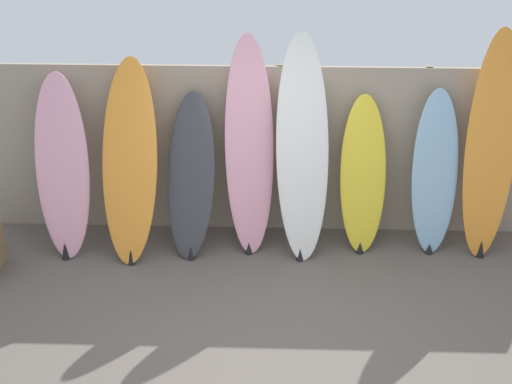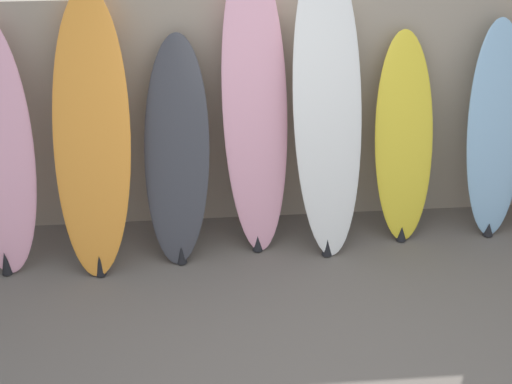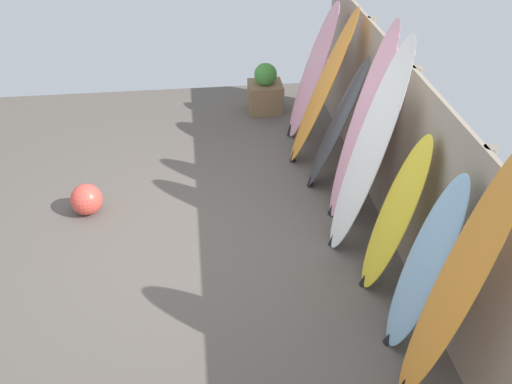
# 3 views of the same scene
# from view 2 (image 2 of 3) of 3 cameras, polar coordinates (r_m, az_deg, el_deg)

# --- Properties ---
(ground) EXTENTS (7.68, 7.68, 0.00)m
(ground) POSITION_cam_2_polar(r_m,az_deg,el_deg) (4.34, 5.80, -14.95)
(ground) COLOR #5B544C
(fence_back) EXTENTS (6.08, 0.11, 1.80)m
(fence_back) POSITION_cam_2_polar(r_m,az_deg,el_deg) (5.55, 2.61, 6.37)
(fence_back) COLOR gray
(fence_back) RESTS_ON ground
(surfboard_orange_1) EXTENTS (0.59, 0.77, 1.93)m
(surfboard_orange_1) POSITION_cam_2_polar(r_m,az_deg,el_deg) (5.11, -13.00, 4.30)
(surfboard_orange_1) COLOR orange
(surfboard_orange_1) RESTS_ON ground
(surfboard_charcoal_2) EXTENTS (0.54, 0.66, 1.60)m
(surfboard_charcoal_2) POSITION_cam_2_polar(r_m,az_deg,el_deg) (5.17, -6.35, 3.13)
(surfboard_charcoal_2) COLOR #38383D
(surfboard_charcoal_2) RESTS_ON ground
(surfboard_pink_3) EXTENTS (0.53, 0.58, 2.15)m
(surfboard_pink_3) POSITION_cam_2_polar(r_m,az_deg,el_deg) (5.16, -0.08, 6.62)
(surfboard_pink_3) COLOR pink
(surfboard_pink_3) RESTS_ON ground
(surfboard_white_4) EXTENTS (0.58, 0.67, 2.18)m
(surfboard_white_4) POSITION_cam_2_polar(r_m,az_deg,el_deg) (5.15, 5.75, 6.60)
(surfboard_white_4) COLOR white
(surfboard_white_4) RESTS_ON ground
(surfboard_yellow_5) EXTENTS (0.49, 0.48, 1.57)m
(surfboard_yellow_5) POSITION_cam_2_polar(r_m,az_deg,el_deg) (5.49, 11.75, 4.08)
(surfboard_yellow_5) COLOR yellow
(surfboard_yellow_5) RESTS_ON ground
(surfboard_skyblue_6) EXTENTS (0.48, 0.44, 1.65)m
(surfboard_skyblue_6) POSITION_cam_2_polar(r_m,az_deg,el_deg) (5.71, 18.60, 4.57)
(surfboard_skyblue_6) COLOR #8CB7D6
(surfboard_skyblue_6) RESTS_ON ground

